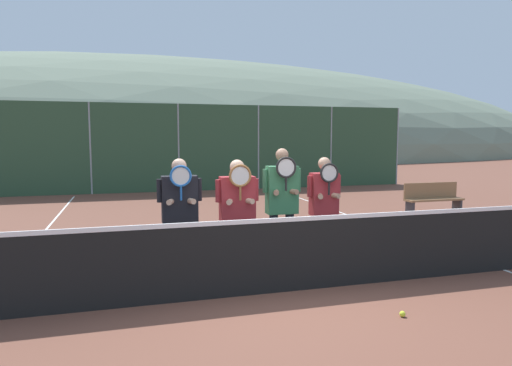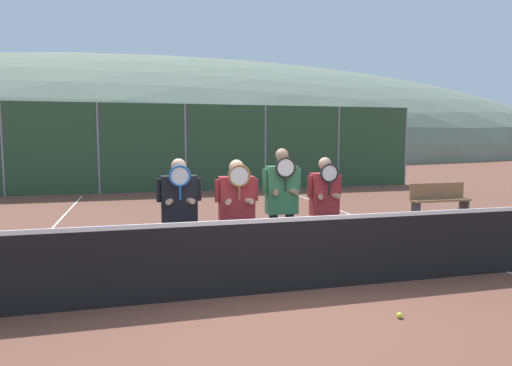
{
  "view_description": "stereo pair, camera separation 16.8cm",
  "coord_description": "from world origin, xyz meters",
  "px_view_note": "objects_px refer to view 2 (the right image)",
  "views": [
    {
      "loc": [
        -1.9,
        -5.5,
        2.04
      ],
      "look_at": [
        -0.03,
        1.05,
        1.34
      ],
      "focal_mm": 32.0,
      "sensor_mm": 36.0,
      "label": 1
    },
    {
      "loc": [
        -1.74,
        -5.54,
        2.04
      ],
      "look_at": [
        -0.03,
        1.05,
        1.34
      ],
      "focal_mm": 32.0,
      "sensor_mm": 36.0,
      "label": 2
    }
  ],
  "objects_px": {
    "player_center_left": "(237,207)",
    "car_far_left": "(54,164)",
    "player_rightmost": "(324,204)",
    "car_left_of_center": "(181,163)",
    "car_center": "(299,161)",
    "player_leftmost": "(179,208)",
    "bench_courtside": "(439,199)",
    "tennis_ball_on_court": "(400,315)",
    "player_center_right": "(282,200)"
  },
  "relations": [
    {
      "from": "player_rightmost",
      "to": "tennis_ball_on_court",
      "type": "distance_m",
      "value": 2.29
    },
    {
      "from": "player_leftmost",
      "to": "car_left_of_center",
      "type": "distance_m",
      "value": 13.85
    },
    {
      "from": "car_left_of_center",
      "to": "car_center",
      "type": "distance_m",
      "value": 5.4
    },
    {
      "from": "player_leftmost",
      "to": "tennis_ball_on_court",
      "type": "distance_m",
      "value": 3.21
    },
    {
      "from": "player_leftmost",
      "to": "player_rightmost",
      "type": "xyz_separation_m",
      "value": [
        2.22,
        0.03,
        -0.03
      ]
    },
    {
      "from": "car_left_of_center",
      "to": "car_center",
      "type": "relative_size",
      "value": 0.94
    },
    {
      "from": "car_center",
      "to": "tennis_ball_on_court",
      "type": "bearing_deg",
      "value": -105.85
    },
    {
      "from": "player_rightmost",
      "to": "car_far_left",
      "type": "xyz_separation_m",
      "value": [
        -6.15,
        13.98,
        -0.1
      ]
    },
    {
      "from": "player_leftmost",
      "to": "player_center_right",
      "type": "height_order",
      "value": "player_center_right"
    },
    {
      "from": "car_far_left",
      "to": "tennis_ball_on_court",
      "type": "xyz_separation_m",
      "value": [
        6.19,
        -16.06,
        -0.87
      ]
    },
    {
      "from": "player_leftmost",
      "to": "bench_courtside",
      "type": "xyz_separation_m",
      "value": [
        6.88,
        3.56,
        -0.58
      ]
    },
    {
      "from": "player_center_right",
      "to": "bench_courtside",
      "type": "xyz_separation_m",
      "value": [
        5.38,
        3.61,
        -0.64
      ]
    },
    {
      "from": "player_leftmost",
      "to": "car_center",
      "type": "bearing_deg",
      "value": 63.73
    },
    {
      "from": "car_far_left",
      "to": "tennis_ball_on_court",
      "type": "height_order",
      "value": "car_far_left"
    },
    {
      "from": "tennis_ball_on_court",
      "to": "player_center_left",
      "type": "bearing_deg",
      "value": 127.0
    },
    {
      "from": "car_center",
      "to": "bench_courtside",
      "type": "xyz_separation_m",
      "value": [
        0.2,
        -9.98,
        -0.46
      ]
    },
    {
      "from": "player_leftmost",
      "to": "player_center_right",
      "type": "xyz_separation_m",
      "value": [
        1.5,
        -0.05,
        0.06
      ]
    },
    {
      "from": "car_left_of_center",
      "to": "tennis_ball_on_court",
      "type": "bearing_deg",
      "value": -86.51
    },
    {
      "from": "car_far_left",
      "to": "player_leftmost",
      "type": "bearing_deg",
      "value": -74.31
    },
    {
      "from": "player_rightmost",
      "to": "tennis_ball_on_court",
      "type": "height_order",
      "value": "player_rightmost"
    },
    {
      "from": "player_rightmost",
      "to": "car_left_of_center",
      "type": "xyz_separation_m",
      "value": [
        -0.93,
        13.76,
        -0.12
      ]
    },
    {
      "from": "car_center",
      "to": "tennis_ball_on_court",
      "type": "relative_size",
      "value": 69.73
    },
    {
      "from": "car_center",
      "to": "tennis_ball_on_court",
      "type": "xyz_separation_m",
      "value": [
        -4.43,
        -15.59,
        -0.88
      ]
    },
    {
      "from": "player_leftmost",
      "to": "player_rightmost",
      "type": "bearing_deg",
      "value": 0.66
    },
    {
      "from": "player_center_left",
      "to": "tennis_ball_on_court",
      "type": "distance_m",
      "value": 2.61
    },
    {
      "from": "car_center",
      "to": "player_center_left",
      "type": "bearing_deg",
      "value": -113.28
    },
    {
      "from": "player_center_right",
      "to": "car_left_of_center",
      "type": "xyz_separation_m",
      "value": [
        -0.21,
        13.83,
        -0.2
      ]
    },
    {
      "from": "player_center_right",
      "to": "tennis_ball_on_court",
      "type": "xyz_separation_m",
      "value": [
        0.75,
        -2.0,
        -1.06
      ]
    },
    {
      "from": "player_rightmost",
      "to": "car_left_of_center",
      "type": "relative_size",
      "value": 0.39
    },
    {
      "from": "player_center_left",
      "to": "car_left_of_center",
      "type": "relative_size",
      "value": 0.38
    },
    {
      "from": "player_center_left",
      "to": "player_rightmost",
      "type": "height_order",
      "value": "player_rightmost"
    },
    {
      "from": "bench_courtside",
      "to": "player_rightmost",
      "type": "bearing_deg",
      "value": -142.86
    },
    {
      "from": "player_center_right",
      "to": "bench_courtside",
      "type": "relative_size",
      "value": 1.18
    },
    {
      "from": "player_center_left",
      "to": "car_left_of_center",
      "type": "height_order",
      "value": "car_left_of_center"
    },
    {
      "from": "player_rightmost",
      "to": "car_far_left",
      "type": "distance_m",
      "value": 15.27
    },
    {
      "from": "player_center_right",
      "to": "player_rightmost",
      "type": "distance_m",
      "value": 0.72
    },
    {
      "from": "player_center_left",
      "to": "car_far_left",
      "type": "bearing_deg",
      "value": 108.53
    },
    {
      "from": "player_rightmost",
      "to": "car_far_left",
      "type": "relative_size",
      "value": 0.39
    },
    {
      "from": "player_center_left",
      "to": "bench_courtside",
      "type": "height_order",
      "value": "player_center_left"
    },
    {
      "from": "player_leftmost",
      "to": "car_left_of_center",
      "type": "relative_size",
      "value": 0.39
    },
    {
      "from": "player_leftmost",
      "to": "car_center",
      "type": "xyz_separation_m",
      "value": [
        6.68,
        13.54,
        -0.12
      ]
    },
    {
      "from": "car_center",
      "to": "player_center_right",
      "type": "bearing_deg",
      "value": -110.87
    },
    {
      "from": "car_far_left",
      "to": "bench_courtside",
      "type": "height_order",
      "value": "car_far_left"
    },
    {
      "from": "car_far_left",
      "to": "car_left_of_center",
      "type": "bearing_deg",
      "value": -2.41
    },
    {
      "from": "player_center_left",
      "to": "player_center_right",
      "type": "distance_m",
      "value": 0.71
    },
    {
      "from": "player_leftmost",
      "to": "player_center_left",
      "type": "relative_size",
      "value": 1.01
    },
    {
      "from": "car_left_of_center",
      "to": "car_center",
      "type": "bearing_deg",
      "value": -2.57
    },
    {
      "from": "tennis_ball_on_court",
      "to": "player_center_right",
      "type": "bearing_deg",
      "value": 110.57
    },
    {
      "from": "player_center_right",
      "to": "car_far_left",
      "type": "bearing_deg",
      "value": 111.15
    },
    {
      "from": "player_center_left",
      "to": "car_far_left",
      "type": "xyz_separation_m",
      "value": [
        -4.74,
        14.13,
        -0.13
      ]
    }
  ]
}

